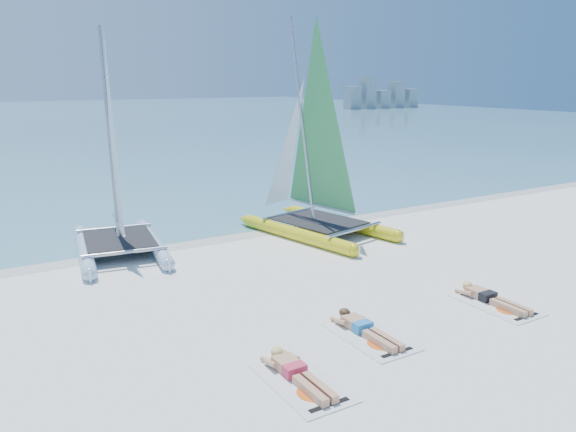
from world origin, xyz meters
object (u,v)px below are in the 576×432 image
at_px(catamaran_blue, 115,185).
at_px(sunbather_b, 364,328).
at_px(towel_a, 302,383).
at_px(towel_c, 496,305).
at_px(sunbather_c, 489,297).
at_px(towel_b, 370,337).
at_px(sunbather_a, 296,371).
at_px(catamaran_yellow, 308,164).

xyz_separation_m(catamaran_blue, sunbather_b, (2.64, -7.62, -1.78)).
height_order(catamaran_blue, towel_a, catamaran_blue).
height_order(catamaran_blue, towel_c, catamaran_blue).
distance_m(catamaran_blue, sunbather_b, 8.26).
bearing_deg(sunbather_c, towel_b, -179.85).
height_order(catamaran_blue, sunbather_c, catamaran_blue).
bearing_deg(sunbather_a, sunbather_c, 5.97).
distance_m(towel_b, sunbather_c, 3.30).
xyz_separation_m(towel_a, towel_b, (1.97, 0.73, 0.00)).
height_order(sunbather_a, towel_c, sunbather_a).
xyz_separation_m(catamaran_blue, sunbather_c, (5.93, -7.80, -1.78)).
xyz_separation_m(catamaran_blue, towel_a, (0.66, -8.55, -1.89)).
distance_m(catamaran_blue, towel_a, 8.78).
relative_size(catamaran_blue, sunbather_a, 3.69).
bearing_deg(sunbather_a, sunbather_b, 20.42).
bearing_deg(towel_c, sunbather_b, 173.50).
xyz_separation_m(sunbather_b, towel_c, (3.30, -0.38, -0.11)).
bearing_deg(catamaran_yellow, sunbather_a, -136.40).
xyz_separation_m(catamaran_blue, catamaran_yellow, (5.73, -0.85, 0.26)).
distance_m(towel_a, sunbather_c, 5.32).
relative_size(sunbather_a, sunbather_b, 1.00).
distance_m(catamaran_blue, sunbather_c, 9.96).
bearing_deg(catamaran_blue, towel_c, -45.30).
height_order(catamaran_blue, catamaran_yellow, catamaran_yellow).
bearing_deg(towel_b, sunbather_b, 90.00).
distance_m(catamaran_yellow, towel_c, 7.46).
height_order(towel_a, sunbather_c, sunbather_c).
height_order(towel_b, sunbather_b, sunbather_b).
bearing_deg(catamaran_yellow, towel_a, -135.73).
relative_size(towel_a, sunbather_c, 1.07).
bearing_deg(towel_a, catamaran_yellow, 56.66).
height_order(sunbather_b, sunbather_c, same).
xyz_separation_m(catamaran_yellow, towel_b, (-3.09, -6.96, -2.15)).
distance_m(towel_b, towel_c, 3.30).
bearing_deg(towel_a, towel_b, 20.42).
relative_size(catamaran_blue, towel_c, 3.44).
bearing_deg(towel_a, sunbather_c, 8.03).
xyz_separation_m(catamaran_yellow, towel_a, (-5.06, -7.69, -2.15)).
bearing_deg(sunbather_b, towel_c, -6.50).
bearing_deg(towel_b, towel_a, -159.58).
bearing_deg(sunbather_a, towel_a, -90.00).
bearing_deg(towel_b, sunbather_c, 0.15).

